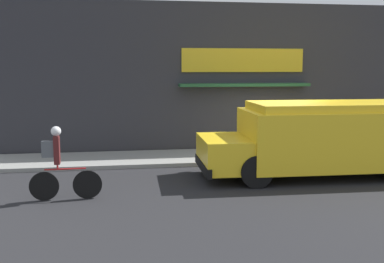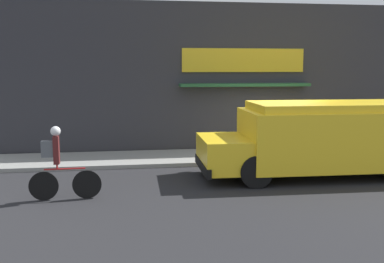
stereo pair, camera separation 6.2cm
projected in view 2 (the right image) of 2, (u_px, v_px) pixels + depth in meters
The scene contains 6 objects.
ground_plane at pixel (274, 164), 13.79m from camera, with size 70.00×70.00×0.00m, color #232326.
sidewalk at pixel (263, 155), 14.89m from camera, with size 28.00×2.27×0.12m.
storefront at pixel (254, 78), 15.78m from camera, with size 17.52×0.73×5.15m.
school_bus at pixel (329, 137), 12.17m from camera, with size 6.53×2.72×2.02m.
cyclist at pixel (59, 164), 10.01m from camera, with size 1.60×0.22×1.67m.
trash_bin at pixel (366, 134), 16.08m from camera, with size 0.51×0.51×0.92m.
Camera 2 is at (-4.48, -12.98, 2.98)m, focal length 42.00 mm.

